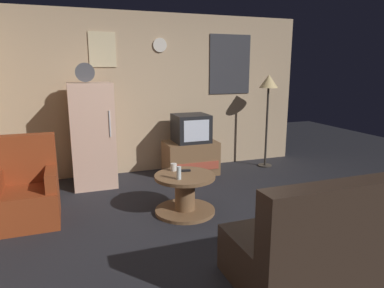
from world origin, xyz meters
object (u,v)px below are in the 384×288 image
at_px(fridge, 92,135).
at_px(remote_control, 184,171).
at_px(armchair, 26,192).
at_px(crt_tv, 191,128).
at_px(wine_glass, 179,173).
at_px(couch, 336,242).
at_px(coffee_table, 185,194).
at_px(mug_ceramic_white, 174,167).
at_px(tv_stand, 191,158).
at_px(standing_lamp, 268,88).

distance_m(fridge, remote_control, 1.63).
relative_size(fridge, armchair, 1.84).
height_order(crt_tv, wine_glass, crt_tv).
distance_m(fridge, couch, 3.54).
xyz_separation_m(wine_glass, remote_control, (0.16, 0.26, -0.06)).
height_order(coffee_table, mug_ceramic_white, mug_ceramic_white).
relative_size(tv_stand, standing_lamp, 0.53).
height_order(crt_tv, remote_control, crt_tv).
relative_size(crt_tv, couch, 0.32).
bearing_deg(standing_lamp, coffee_table, -144.46).
bearing_deg(couch, tv_stand, 92.63).
xyz_separation_m(coffee_table, remote_control, (0.04, 0.13, 0.25)).
bearing_deg(coffee_table, couch, -66.36).
height_order(crt_tv, coffee_table, crt_tv).
relative_size(coffee_table, remote_control, 4.80).
distance_m(wine_glass, armchair, 1.73).
height_order(coffee_table, wine_glass, wine_glass).
relative_size(mug_ceramic_white, armchair, 0.09).
height_order(tv_stand, couch, couch).
bearing_deg(tv_stand, crt_tv, -6.80).
bearing_deg(wine_glass, couch, -61.12).
xyz_separation_m(fridge, couch, (1.66, -3.09, -0.44)).
distance_m(remote_control, armchair, 1.81).
bearing_deg(coffee_table, standing_lamp, 35.54).
height_order(fridge, mug_ceramic_white, fridge).
height_order(wine_glass, remote_control, wine_glass).
bearing_deg(mug_ceramic_white, couch, -66.81).
height_order(remote_control, couch, couch).
xyz_separation_m(coffee_table, couch, (0.73, -1.68, 0.08)).
bearing_deg(couch, remote_control, 111.05).
relative_size(crt_tv, remote_control, 3.60).
bearing_deg(wine_glass, remote_control, 59.58).
bearing_deg(wine_glass, crt_tv, 65.52).
bearing_deg(couch, wine_glass, 118.88).
distance_m(fridge, crt_tv, 1.53).
relative_size(fridge, coffee_table, 2.46).
relative_size(crt_tv, mug_ceramic_white, 6.00).
bearing_deg(wine_glass, standing_lamp, 36.44).
distance_m(tv_stand, coffee_table, 1.56).
bearing_deg(armchair, coffee_table, -12.65).
bearing_deg(armchair, tv_stand, 24.10).
distance_m(tv_stand, armchair, 2.56).
relative_size(mug_ceramic_white, couch, 0.05).
xyz_separation_m(fridge, tv_stand, (1.52, 0.02, -0.49)).
bearing_deg(armchair, fridge, 51.27).
bearing_deg(standing_lamp, wine_glass, -143.56).
xyz_separation_m(standing_lamp, wine_glass, (-2.10, -1.55, -0.81)).
relative_size(mug_ceramic_white, remote_control, 0.60).
height_order(fridge, standing_lamp, fridge).
relative_size(tv_stand, armchair, 0.87).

